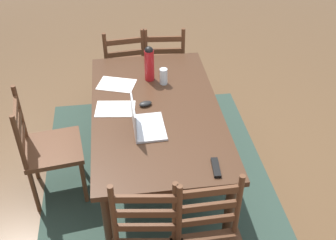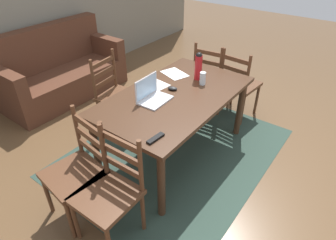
% 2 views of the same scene
% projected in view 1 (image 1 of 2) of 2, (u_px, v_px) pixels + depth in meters
% --- Properties ---
extents(ground_plane, '(14.00, 14.00, 0.00)m').
position_uv_depth(ground_plane, '(158.00, 179.00, 3.63)').
color(ground_plane, brown).
extents(area_rug, '(2.44, 1.93, 0.01)m').
position_uv_depth(area_rug, '(158.00, 179.00, 3.63)').
color(area_rug, '#2D4238').
rests_on(area_rug, ground).
extents(dining_table, '(1.68, 0.97, 0.76)m').
position_uv_depth(dining_table, '(156.00, 118.00, 3.22)').
color(dining_table, '#422819').
rests_on(dining_table, ground).
extents(chair_right_far, '(0.48, 0.48, 0.95)m').
position_uv_depth(chair_right_far, '(125.00, 69.00, 4.22)').
color(chair_right_far, '#56331E').
rests_on(chair_right_far, ground).
extents(chair_right_near, '(0.48, 0.48, 0.95)m').
position_uv_depth(chair_right_near, '(163.00, 67.00, 4.26)').
color(chair_right_near, '#56331E').
rests_on(chair_right_near, ground).
extents(chair_far_head, '(0.49, 0.49, 0.95)m').
position_uv_depth(chair_far_head, '(48.00, 149.00, 3.25)').
color(chair_far_head, '#56331E').
rests_on(chair_far_head, ground).
extents(laptop, '(0.33, 0.23, 0.23)m').
position_uv_depth(laptop, '(142.00, 122.00, 2.94)').
color(laptop, silver).
rests_on(laptop, dining_table).
extents(water_bottle, '(0.08, 0.08, 0.30)m').
position_uv_depth(water_bottle, '(149.00, 63.00, 3.41)').
color(water_bottle, red).
rests_on(water_bottle, dining_table).
extents(drinking_glass, '(0.06, 0.06, 0.14)m').
position_uv_depth(drinking_glass, '(164.00, 76.00, 3.42)').
color(drinking_glass, silver).
rests_on(drinking_glass, dining_table).
extents(computer_mouse, '(0.09, 0.11, 0.03)m').
position_uv_depth(computer_mouse, '(145.00, 104.00, 3.20)').
color(computer_mouse, black).
rests_on(computer_mouse, dining_table).
extents(tv_remote, '(0.17, 0.06, 0.02)m').
position_uv_depth(tv_remote, '(216.00, 168.00, 2.65)').
color(tv_remote, black).
rests_on(tv_remote, dining_table).
extents(paper_stack_left, '(0.25, 0.32, 0.00)m').
position_uv_depth(paper_stack_left, '(115.00, 109.00, 3.17)').
color(paper_stack_left, white).
rests_on(paper_stack_left, dining_table).
extents(paper_stack_right, '(0.29, 0.35, 0.00)m').
position_uv_depth(paper_stack_right, '(117.00, 84.00, 3.44)').
color(paper_stack_right, white).
rests_on(paper_stack_right, dining_table).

